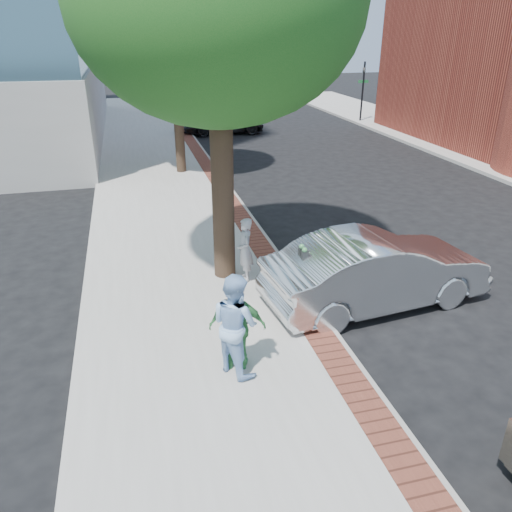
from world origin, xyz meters
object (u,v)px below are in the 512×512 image
object	(u,v)px
parking_meter	(302,264)
bg_car	(223,120)
person_officer	(235,324)
person_gray	(245,250)
sedan_silver	(377,271)
person_green	(237,326)

from	to	relation	value
parking_meter	bg_car	xyz separation A→B (m)	(2.29, 20.67, -0.39)
parking_meter	person_officer	distance (m)	2.53
person_gray	sedan_silver	xyz separation A→B (m)	(2.61, -1.61, -0.10)
person_green	parking_meter	bearing A→B (deg)	-121.11
sedan_silver	person_gray	bearing A→B (deg)	51.55
person_officer	person_green	xyz separation A→B (m)	(0.05, 0.05, -0.09)
person_gray	person_officer	distance (m)	3.50
person_green	person_gray	bearing A→B (deg)	-90.17
person_green	bg_car	world-z (taller)	person_green
parking_meter	person_green	bearing A→B (deg)	-136.38
person_officer	sedan_silver	distance (m)	3.99
parking_meter	person_officer	bearing A→B (deg)	-136.33
person_officer	bg_car	size ratio (longest dim) A/B	0.39
parking_meter	bg_car	size ratio (longest dim) A/B	0.31
person_green	bg_car	size ratio (longest dim) A/B	0.35
bg_car	person_green	bearing A→B (deg)	170.95
person_gray	person_green	world-z (taller)	person_green
person_gray	parking_meter	bearing A→B (deg)	28.87
sedan_silver	parking_meter	bearing A→B (deg)	83.20
person_officer	parking_meter	bearing A→B (deg)	-75.62
person_gray	sedan_silver	distance (m)	3.07
parking_meter	person_green	xyz separation A→B (m)	(-1.78, -1.70, -0.21)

